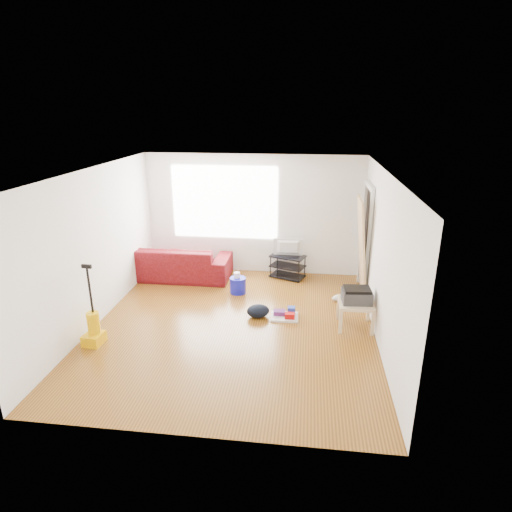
# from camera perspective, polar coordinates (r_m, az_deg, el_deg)

# --- Properties ---
(room) EXTENTS (4.51, 5.01, 2.51)m
(room) POSITION_cam_1_polar(r_m,az_deg,el_deg) (6.71, -2.33, 0.72)
(room) COLOR #553511
(room) RESTS_ON ground
(sofa) EXTENTS (2.35, 0.92, 0.69)m
(sofa) POSITION_cam_1_polar(r_m,az_deg,el_deg) (9.17, -10.81, -2.73)
(sofa) COLOR #460302
(sofa) RESTS_ON ground
(tv_stand) EXTENTS (0.79, 0.61, 0.48)m
(tv_stand) POSITION_cam_1_polar(r_m,az_deg,el_deg) (8.92, 4.24, -1.36)
(tv_stand) COLOR black
(tv_stand) RESTS_ON ground
(tv) EXTENTS (0.61, 0.08, 0.35)m
(tv) POSITION_cam_1_polar(r_m,az_deg,el_deg) (8.79, 4.31, 1.11)
(tv) COLOR black
(tv) RESTS_ON tv_stand
(side_table) EXTENTS (0.55, 0.55, 0.44)m
(side_table) POSITION_cam_1_polar(r_m,az_deg,el_deg) (7.07, 13.17, -6.50)
(side_table) COLOR beige
(side_table) RESTS_ON ground
(printer) EXTENTS (0.48, 0.38, 0.24)m
(printer) POSITION_cam_1_polar(r_m,az_deg,el_deg) (6.99, 13.28, -5.12)
(printer) COLOR #2D2C2F
(printer) RESTS_ON side_table
(bucket) EXTENTS (0.35, 0.35, 0.31)m
(bucket) POSITION_cam_1_polar(r_m,az_deg,el_deg) (8.27, -2.41, -4.89)
(bucket) COLOR #1418BE
(bucket) RESTS_ON ground
(toilet_paper) EXTENTS (0.12, 0.12, 0.11)m
(toilet_paper) POSITION_cam_1_polar(r_m,az_deg,el_deg) (8.20, -2.55, -3.54)
(toilet_paper) COLOR white
(toilet_paper) RESTS_ON bucket
(cleaning_tray) EXTENTS (0.47, 0.38, 0.16)m
(cleaning_tray) POSITION_cam_1_polar(r_m,az_deg,el_deg) (7.34, 3.94, -7.83)
(cleaning_tray) COLOR silver
(cleaning_tray) RESTS_ON ground
(backpack) EXTENTS (0.47, 0.42, 0.21)m
(backpack) POSITION_cam_1_polar(r_m,az_deg,el_deg) (7.37, 0.28, -8.07)
(backpack) COLOR black
(backpack) RESTS_ON ground
(sneakers) EXTENTS (0.49, 0.27, 0.11)m
(sneakers) POSITION_cam_1_polar(r_m,az_deg,el_deg) (8.05, 11.65, -5.58)
(sneakers) COLOR white
(sneakers) RESTS_ON ground
(vacuum) EXTENTS (0.29, 0.32, 1.25)m
(vacuum) POSITION_cam_1_polar(r_m,az_deg,el_deg) (6.95, -20.85, -9.11)
(vacuum) COLOR #EEAF00
(vacuum) RESTS_ON ground
(door_panel) EXTENTS (0.23, 0.75, 1.87)m
(door_panel) POSITION_cam_1_polar(r_m,az_deg,el_deg) (8.35, 13.41, -5.20)
(door_panel) COLOR tan
(door_panel) RESTS_ON ground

